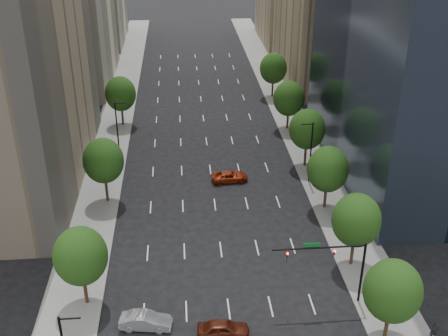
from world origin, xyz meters
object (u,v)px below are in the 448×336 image
object	(u,v)px
traffic_signal	(339,261)
cyclist	(433,336)
car_maroon	(223,329)
car_red_far	(230,177)
car_silver	(146,321)

from	to	relation	value
traffic_signal	cyclist	xyz separation A→B (m)	(7.47, -6.08, -4.28)
traffic_signal	cyclist	size ratio (longest dim) A/B	4.11
traffic_signal	car_maroon	distance (m)	12.69
traffic_signal	cyclist	distance (m)	10.54
car_maroon	cyclist	size ratio (longest dim) A/B	2.17
traffic_signal	cyclist	world-z (taller)	traffic_signal
traffic_signal	car_maroon	world-z (taller)	traffic_signal
car_maroon	car_red_far	distance (m)	30.03
car_maroon	car_silver	size ratio (longest dim) A/B	0.99
traffic_signal	car_silver	bearing A→B (deg)	-174.09
car_red_far	car_maroon	bearing A→B (deg)	167.92
traffic_signal	car_red_far	distance (m)	27.80
car_silver	traffic_signal	bearing A→B (deg)	-76.38
car_red_far	cyclist	distance (m)	35.84
car_maroon	car_red_far	bearing A→B (deg)	-4.12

